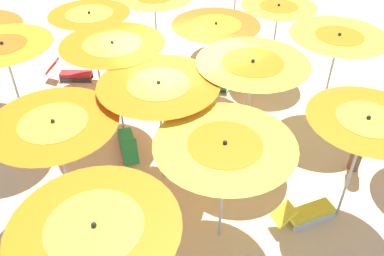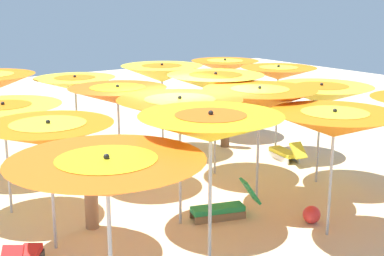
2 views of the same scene
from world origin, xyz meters
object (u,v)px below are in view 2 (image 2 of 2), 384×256
Objects in this scene: beach_umbrella_9 at (180,110)px; beach_umbrella_11 at (75,84)px; beach_umbrella_8 at (211,128)px; lounger_3 at (286,153)px; beach_umbrella_4 at (334,124)px; beach_umbrella_12 at (107,177)px; lounger_2 at (198,126)px; beach_umbrella_13 at (49,134)px; beach_umbrella_14 at (3,114)px; beach_ball at (312,215)px; lounger_0 at (86,169)px; beach_umbrella_7 at (162,73)px; beach_umbrella_10 at (118,95)px; beach_umbrella_6 at (216,83)px; beach_umbrella_3 at (225,66)px; beach_umbrella_1 at (321,94)px; beach_umbrella_2 at (278,73)px; lounger_4 at (223,207)px; beachgoer_1 at (225,113)px; beach_umbrella_5 at (259,100)px; beachgoer_0 at (90,181)px.

beach_umbrella_9 is 4.65m from beach_umbrella_11.
lounger_3 is (5.18, 3.68, -2.10)m from beach_umbrella_8.
beach_umbrella_12 reaches higher than beach_umbrella_4.
beach_umbrella_13 is at bearing -85.43° from lounger_2.
beach_umbrella_12 is at bearing -92.01° from beach_umbrella_14.
lounger_3 is 3.89m from beach_ball.
beach_umbrella_11 is at bearing 124.15° from lounger_0.
beach_umbrella_11 reaches higher than lounger_0.
beach_umbrella_7 reaches higher than beach_umbrella_10.
lounger_0 is at bearing 81.73° from lounger_3.
beach_umbrella_10 is at bearing -7.55° from lounger_0.
beach_umbrella_13 is at bearing 151.32° from beach_umbrella_4.
beach_umbrella_6 reaches higher than beach_umbrella_4.
beach_umbrella_1 is at bearing -102.12° from beach_umbrella_3.
lounger_3 is at bearing -4.95° from beach_umbrella_14.
beach_umbrella_10 is at bearing 6.58° from beach_umbrella_14.
beach_umbrella_2 reaches higher than beach_umbrella_11.
beachgoer_1 reaches higher than lounger_4.
lounger_3 is (6.90, 4.03, -1.85)m from beach_umbrella_12.
beach_umbrella_1 is at bearing -170.61° from beachgoer_1.
beach_umbrella_7 is at bearing 84.49° from beach_umbrella_5.
beach_umbrella_6 is 3.25m from lounger_4.
beach_umbrella_9 reaches higher than beachgoer_0.
beach_umbrella_7 is 5.99m from beach_ball.
beach_umbrella_7 is at bearing 63.51° from beach_umbrella_8.
beach_umbrella_9 is 3.44m from beach_umbrella_12.
beach_umbrella_2 is 2.05m from lounger_3.
beach_umbrella_8 is 1.16× the size of beach_umbrella_11.
lounger_3 is (2.06, -2.58, -1.90)m from beach_umbrella_7.
lounger_2 is (6.74, 7.62, -1.84)m from beach_umbrella_12.
beach_umbrella_8 is 1.41× the size of beachgoer_1.
lounger_4 is at bearing 152.99° from beachgoer_1.
beachgoer_0 is at bearing 173.25° from beach_umbrella_1.
beach_umbrella_7 is 2.86m from lounger_2.
beach_umbrella_7 is 8.19m from beach_umbrella_12.
lounger_3 is at bearing 21.30° from beach_umbrella_9.
beach_umbrella_9 reaches higher than beach_umbrella_12.
beachgoer_0 is (-3.70, -3.54, -1.22)m from beach_umbrella_7.
beach_umbrella_4 is 4.30m from beachgoer_0.
beach_umbrella_13 is at bearing 112.44° from lounger_3.
beach_umbrella_6 is at bearing -17.25° from beach_umbrella_10.
beach_umbrella_11 is (-2.23, 2.73, -0.17)m from beach_umbrella_6.
beach_umbrella_12 is 4.61m from beach_umbrella_14.
beach_umbrella_9 reaches higher than lounger_3.
beach_umbrella_12 is at bearing 49.55° from lounger_4.
beach_umbrella_4 reaches higher than beach_umbrella_13.
beach_umbrella_7 reaches higher than beach_umbrella_4.
beach_umbrella_6 is 1.33× the size of beachgoer_1.
beach_umbrella_4 is at bearing -96.43° from beach_umbrella_6.
beach_umbrella_5 is at bearing -162.69° from beachgoer_0.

